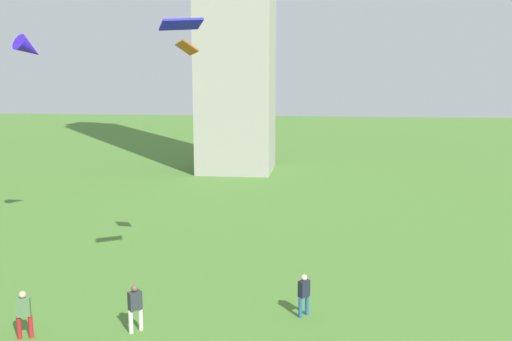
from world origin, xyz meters
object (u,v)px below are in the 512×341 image
at_px(person_1, 304,293).
at_px(kite_flying_6, 187,48).
at_px(kite_flying_1, 181,24).
at_px(person_0, 24,312).
at_px(kite_flying_0, 29,49).
at_px(person_4, 135,305).

xyz_separation_m(person_1, kite_flying_6, (-5.09, 3.50, 9.05)).
relative_size(person_1, kite_flying_1, 0.96).
distance_m(person_0, kite_flying_1, 11.21).
height_order(kite_flying_0, kite_flying_1, kite_flying_0).
distance_m(person_1, person_4, 6.10).
xyz_separation_m(person_1, kite_flying_0, (-14.71, 8.29, 9.29)).
bearing_deg(kite_flying_1, person_4, -152.41).
bearing_deg(kite_flying_6, person_0, 113.98).
bearing_deg(kite_flying_1, kite_flying_0, 113.91).
bearing_deg(kite_flying_0, person_1, 179.08).
distance_m(person_0, kite_flying_6, 11.83).
height_order(person_1, kite_flying_6, kite_flying_6).
bearing_deg(kite_flying_1, kite_flying_6, 73.75).
bearing_deg(kite_flying_1, person_0, -177.27).
xyz_separation_m(person_1, kite_flying_1, (-4.42, 0.00, 9.68)).
height_order(person_4, kite_flying_6, kite_flying_6).
height_order(person_0, kite_flying_0, kite_flying_0).
relative_size(person_1, person_4, 0.94).
bearing_deg(person_0, kite_flying_0, 95.72).
height_order(person_4, kite_flying_0, kite_flying_0).
height_order(person_1, kite_flying_0, kite_flying_0).
bearing_deg(person_4, kite_flying_6, -142.54).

